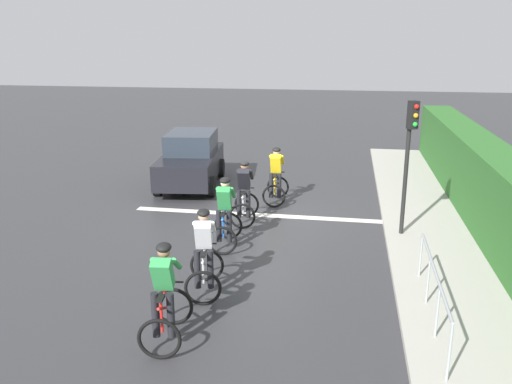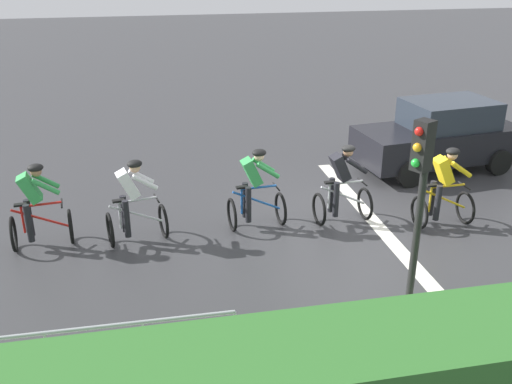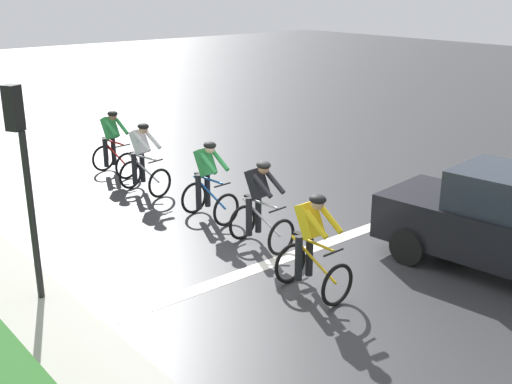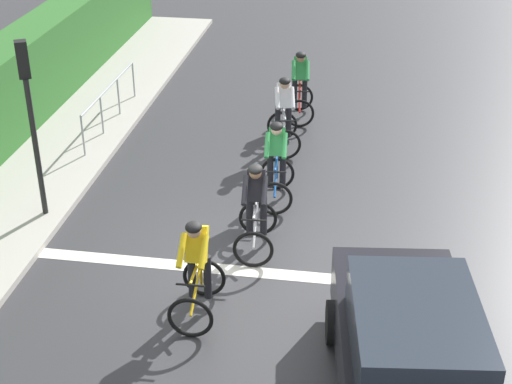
{
  "view_description": "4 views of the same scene",
  "coord_description": "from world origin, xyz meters",
  "views": [
    {
      "loc": [
        -2.35,
        13.37,
        4.63
      ],
      "look_at": [
        -0.1,
        0.53,
        0.9
      ],
      "focal_mm": 36.99,
      "sensor_mm": 36.0,
      "label": 1
    },
    {
      "loc": [
        -9.89,
        4.23,
        5.25
      ],
      "look_at": [
        0.28,
        2.16,
        0.8
      ],
      "focal_mm": 40.3,
      "sensor_mm": 36.0,
      "label": 2
    },
    {
      "loc": [
        -6.73,
        -7.88,
        4.68
      ],
      "look_at": [
        0.68,
        1.04,
        0.8
      ],
      "focal_mm": 44.25,
      "sensor_mm": 36.0,
      "label": 3
    },
    {
      "loc": [
        2.01,
        -10.66,
        7.19
      ],
      "look_at": [
        0.26,
        0.27,
        1.19
      ],
      "focal_mm": 53.97,
      "sensor_mm": 36.0,
      "label": 4
    }
  ],
  "objects": [
    {
      "name": "cyclist_second",
      "position": [
        0.18,
        4.53,
        0.8
      ],
      "size": [
        0.87,
        1.19,
        1.66
      ],
      "color": "black",
      "rests_on": "ground"
    },
    {
      "name": "cyclist_lead",
      "position": [
        0.34,
        6.28,
        0.8
      ],
      "size": [
        0.8,
        1.15,
        1.66
      ],
      "color": "black",
      "rests_on": "ground"
    },
    {
      "name": "cyclist_trailing",
      "position": [
        -0.33,
        -1.53,
        0.8
      ],
      "size": [
        0.7,
        1.09,
        1.66
      ],
      "color": "black",
      "rests_on": "ground"
    },
    {
      "name": "ground_plane",
      "position": [
        0.0,
        0.0,
        0.0
      ],
      "size": [
        80.0,
        80.0,
        0.0
      ],
      "primitive_type": "plane",
      "color": "#333335"
    },
    {
      "name": "cyclist_fourth",
      "position": [
        0.24,
        0.4,
        0.8
      ],
      "size": [
        0.76,
        1.13,
        1.66
      ],
      "color": "black",
      "rests_on": "ground"
    },
    {
      "name": "car_black",
      "position": [
        2.71,
        -3.05,
        0.87
      ],
      "size": [
        2.25,
        4.27,
        1.76
      ],
      "color": "black",
      "rests_on": "ground"
    },
    {
      "name": "road_marking_stop_line",
      "position": [
        0.0,
        -0.3,
        0.0
      ],
      "size": [
        7.0,
        0.3,
        0.01
      ],
      "primitive_type": "cube",
      "color": "silver",
      "rests_on": "ground"
    },
    {
      "name": "traffic_light_near_crossing",
      "position": [
        -3.78,
        0.88,
        2.22
      ],
      "size": [
        0.27,
        0.29,
        3.34
      ],
      "color": "black",
      "rests_on": "ground"
    },
    {
      "name": "cyclist_mid",
      "position": [
        0.34,
        2.17,
        0.8
      ],
      "size": [
        0.77,
        1.13,
        1.66
      ],
      "color": "black",
      "rests_on": "ground"
    }
  ]
}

